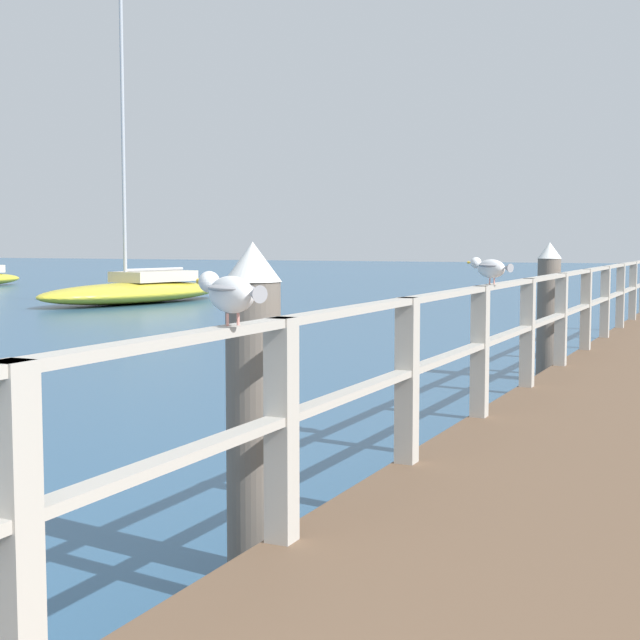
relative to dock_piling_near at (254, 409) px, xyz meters
name	(u,v)px	position (x,y,z in m)	size (l,w,h in m)	color
pier_railing	(546,314)	(0.38, 5.41, 0.12)	(0.12, 18.47, 1.02)	#B2ADA3
dock_piling_near	(254,409)	(0.00, 0.00, 0.00)	(0.29, 0.29, 1.71)	#6B6056
dock_piling_far	(548,311)	(0.00, 7.48, 0.00)	(0.29, 0.29, 1.71)	#6B6056
seagull_foreground	(230,292)	(0.37, -0.85, 0.64)	(0.44, 0.27, 0.21)	white
seagull_background	(491,267)	(0.37, 3.22, 0.64)	(0.43, 0.28, 0.21)	white
boat_1	(136,290)	(-13.56, 17.55, -0.50)	(3.31, 6.91, 8.59)	gold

